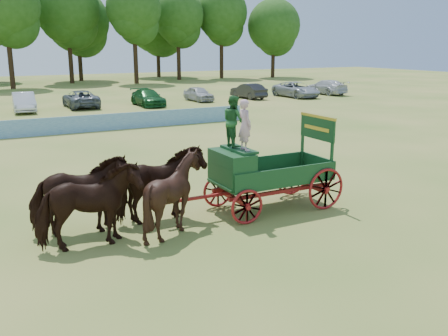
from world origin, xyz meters
TOP-DOWN VIEW (x-y plane):
  - ground at (0.00, 0.00)m, footprint 160.00×160.00m
  - horse_lead_left at (-3.04, -0.31)m, footprint 2.77×1.32m
  - horse_lead_right at (-3.04, 0.79)m, footprint 2.86×1.57m
  - horse_wheel_left at (-0.64, -0.31)m, footprint 2.38×2.19m
  - horse_wheel_right at (-0.64, 0.79)m, footprint 2.84×1.51m
  - farm_dray at (2.31, 0.27)m, footprint 5.99×2.00m
  - sponsor_banner at (-1.00, 18.00)m, footprint 26.00×0.08m
  - parked_cars at (3.58, 30.06)m, footprint 58.05×7.33m

SIDE VIEW (x-z plane):
  - ground at x=0.00m, z-range 0.00..0.00m
  - sponsor_banner at x=-1.00m, z-range 0.00..1.05m
  - parked_cars at x=3.58m, z-range -0.05..1.53m
  - horse_lead_left at x=-3.04m, z-range 0.00..2.31m
  - horse_lead_right at x=-3.04m, z-range 0.00..2.31m
  - horse_wheel_right at x=-0.64m, z-range 0.00..2.31m
  - horse_wheel_left at x=-0.64m, z-range 0.00..2.31m
  - farm_dray at x=2.31m, z-range -0.22..3.55m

